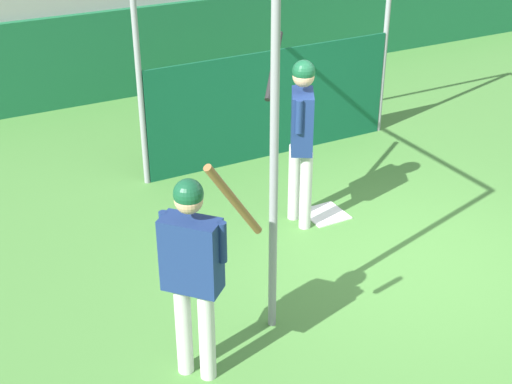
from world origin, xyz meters
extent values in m
plane|color=#477F38|center=(0.00, 0.00, 0.00)|extent=(60.00, 60.00, 0.00)
cube|color=#196038|center=(0.00, 5.89, 0.70)|extent=(24.00, 0.12, 1.40)
cube|color=#1E6B3D|center=(-2.20, 6.35, 1.45)|extent=(0.45, 0.40, 0.10)
cube|color=#1E6B3D|center=(-1.65, 6.35, 1.45)|extent=(0.45, 0.40, 0.10)
cube|color=#1E6B3D|center=(-1.10, 6.35, 1.45)|extent=(0.45, 0.40, 0.10)
cylinder|color=gray|center=(-1.74, -0.28, 1.57)|extent=(0.07, 0.07, 3.15)
cylinder|color=gray|center=(-1.74, 2.86, 1.57)|extent=(0.07, 0.07, 3.15)
cylinder|color=gray|center=(1.77, 2.86, 1.57)|extent=(0.07, 0.07, 3.15)
cube|color=#0F5133|center=(0.01, 2.84, 0.71)|extent=(3.44, 0.03, 1.43)
cube|color=white|center=(-0.25, 1.14, 0.01)|extent=(0.44, 0.44, 0.02)
cylinder|color=silver|center=(-0.60, 1.02, 0.45)|extent=(0.18, 0.18, 0.89)
cylinder|color=silver|center=(-0.60, 1.25, 0.45)|extent=(0.18, 0.18, 0.89)
cube|color=navy|center=(-0.60, 1.14, 1.21)|extent=(0.41, 0.49, 0.63)
sphere|color=tan|center=(-0.60, 1.14, 1.69)|extent=(0.22, 0.22, 0.22)
sphere|color=#144C2D|center=(-0.60, 1.14, 1.74)|extent=(0.23, 0.23, 0.23)
cylinder|color=navy|center=(-0.75, 0.96, 1.35)|extent=(0.10, 0.10, 0.35)
cylinder|color=navy|center=(-0.52, 1.36, 1.35)|extent=(0.10, 0.10, 0.35)
cylinder|color=black|center=(-0.73, 1.51, 1.72)|extent=(0.52, 0.61, 0.54)
sphere|color=black|center=(-0.46, 1.29, 1.47)|extent=(0.08, 0.08, 0.08)
cylinder|color=silver|center=(-2.65, -0.48, 0.42)|extent=(0.18, 0.18, 0.84)
cylinder|color=silver|center=(-2.52, -0.62, 0.42)|extent=(0.18, 0.18, 0.84)
cube|color=navy|center=(-2.59, -0.55, 1.14)|extent=(0.46, 0.47, 0.60)
sphere|color=tan|center=(-2.59, -0.55, 1.60)|extent=(0.21, 0.21, 0.21)
sphere|color=#144C2D|center=(-2.59, -0.55, 1.65)|extent=(0.22, 0.22, 0.22)
cylinder|color=navy|center=(-2.71, -0.35, 1.27)|extent=(0.10, 0.10, 0.33)
cylinder|color=navy|center=(-2.40, -0.70, 1.27)|extent=(0.10, 0.10, 0.33)
cylinder|color=brown|center=(-2.35, -0.81, 1.65)|extent=(0.52, 0.21, 0.71)
sphere|color=brown|center=(-2.42, -0.58, 1.32)|extent=(0.08, 0.08, 0.08)
camera|label=1|loc=(-4.25, -4.68, 4.00)|focal=50.00mm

